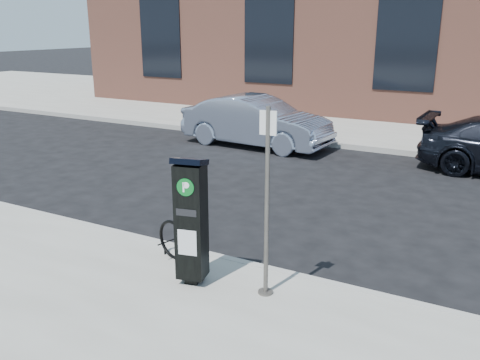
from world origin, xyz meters
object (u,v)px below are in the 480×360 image
Objects in this scene: parking_kiosk at (191,220)px; car_silver at (256,121)px; sign_pole at (267,206)px; bike_rack at (173,240)px.

car_silver is at bearing 98.79° from parking_kiosk.
sign_pole is 1.84m from bike_rack.
parking_kiosk is 0.97m from bike_rack.
parking_kiosk is 0.72× the size of sign_pole.
sign_pole reaches higher than car_silver.
sign_pole is 0.53× the size of car_silver.
sign_pole is at bearing 6.23° from bike_rack.
parking_kiosk is 1.02m from sign_pole.
bike_rack is (-0.64, 0.45, -0.58)m from parking_kiosk.
car_silver is at bearing 123.80° from bike_rack.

